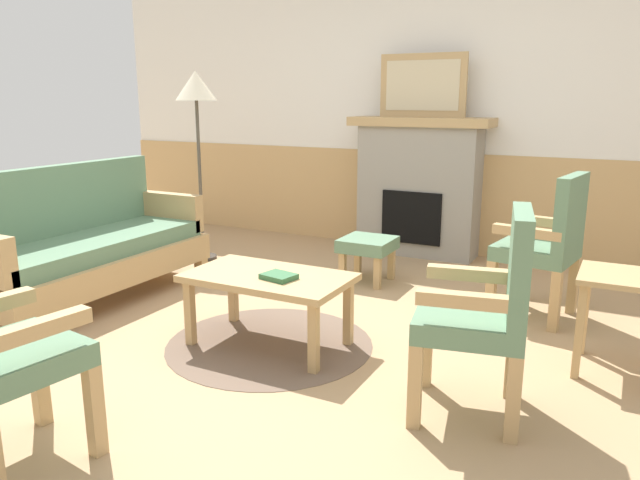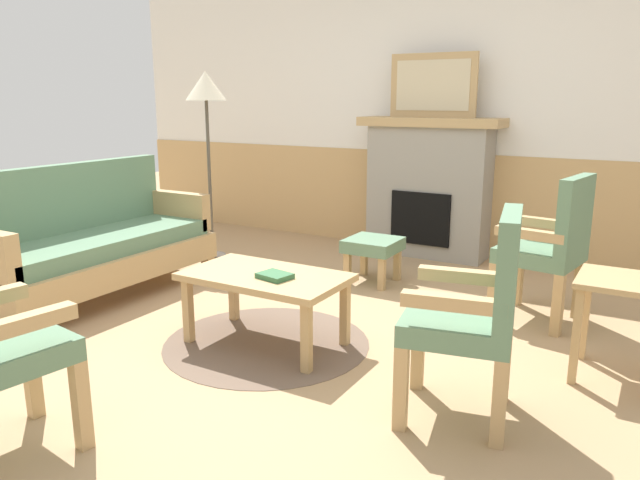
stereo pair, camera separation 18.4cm
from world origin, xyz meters
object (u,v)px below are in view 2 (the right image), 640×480
(fireplace, at_px, (429,186))
(couch, at_px, (94,245))
(footstool, at_px, (373,248))
(armchair_by_window_left, at_px, (552,243))
(framed_picture, at_px, (433,85))
(side_table, at_px, (622,300))
(book_on_table, at_px, (275,276))
(coffee_table, at_px, (265,282))
(armchair_near_fireplace, at_px, (475,308))
(floor_lamp_by_couch, at_px, (206,98))

(fireplace, distance_m, couch, 2.96)
(footstool, relative_size, armchair_by_window_left, 0.41)
(framed_picture, relative_size, side_table, 1.45)
(book_on_table, height_order, side_table, side_table)
(coffee_table, distance_m, side_table, 1.94)
(framed_picture, distance_m, side_table, 2.88)
(side_table, bearing_deg, armchair_near_fireplace, -124.73)
(armchair_near_fireplace, distance_m, armchair_by_window_left, 1.48)
(fireplace, xyz_separation_m, armchair_near_fireplace, (1.24, -2.74, -0.11))
(book_on_table, relative_size, floor_lamp_by_couch, 0.11)
(fireplace, relative_size, book_on_table, 7.11)
(fireplace, distance_m, book_on_table, 2.56)
(fireplace, xyz_separation_m, framed_picture, (0.00, 0.00, 0.91))
(footstool, bearing_deg, book_on_table, -86.76)
(armchair_near_fireplace, xyz_separation_m, armchair_by_window_left, (0.07, 1.48, 0.00))
(armchair_by_window_left, bearing_deg, floor_lamp_by_couch, 176.92)
(footstool, relative_size, armchair_near_fireplace, 0.41)
(fireplace, distance_m, framed_picture, 0.91)
(armchair_near_fireplace, xyz_separation_m, side_table, (0.54, 0.79, -0.10))
(couch, distance_m, side_table, 3.49)
(framed_picture, relative_size, book_on_table, 4.38)
(coffee_table, bearing_deg, armchair_by_window_left, 41.71)
(couch, xyz_separation_m, floor_lamp_by_couch, (-0.00, 1.31, 1.05))
(framed_picture, bearing_deg, side_table, -47.65)
(fireplace, distance_m, coffee_table, 2.52)
(armchair_near_fireplace, height_order, side_table, armchair_near_fireplace)
(coffee_table, height_order, armchair_near_fireplace, armchair_near_fireplace)
(fireplace, xyz_separation_m, footstool, (-0.06, -1.05, -0.37))
(coffee_table, relative_size, armchair_by_window_left, 0.98)
(book_on_table, relative_size, footstool, 0.46)
(framed_picture, distance_m, armchair_by_window_left, 2.09)
(fireplace, xyz_separation_m, book_on_table, (0.02, -2.56, -0.20))
(floor_lamp_by_couch, bearing_deg, framed_picture, 33.30)
(side_table, bearing_deg, floor_lamp_by_couch, 166.19)
(fireplace, bearing_deg, armchair_by_window_left, -43.96)
(armchair_near_fireplace, relative_size, floor_lamp_by_couch, 0.58)
(couch, xyz_separation_m, armchair_near_fireplace, (2.92, -0.32, 0.14))
(fireplace, distance_m, floor_lamp_by_couch, 2.16)
(fireplace, height_order, armchair_near_fireplace, fireplace)
(side_table, xyz_separation_m, floor_lamp_by_couch, (-3.46, 0.85, 1.02))
(fireplace, xyz_separation_m, side_table, (1.78, -1.96, -0.22))
(footstool, height_order, armchair_by_window_left, armchair_by_window_left)
(book_on_table, xyz_separation_m, footstool, (-0.09, 1.50, -0.17))
(framed_picture, distance_m, footstool, 1.66)
(fireplace, bearing_deg, floor_lamp_by_couch, -146.70)
(book_on_table, height_order, armchair_near_fireplace, armchair_near_fireplace)
(couch, relative_size, floor_lamp_by_couch, 1.07)
(fireplace, height_order, armchair_by_window_left, fireplace)
(armchair_by_window_left, height_order, floor_lamp_by_couch, floor_lamp_by_couch)
(couch, height_order, book_on_table, couch)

